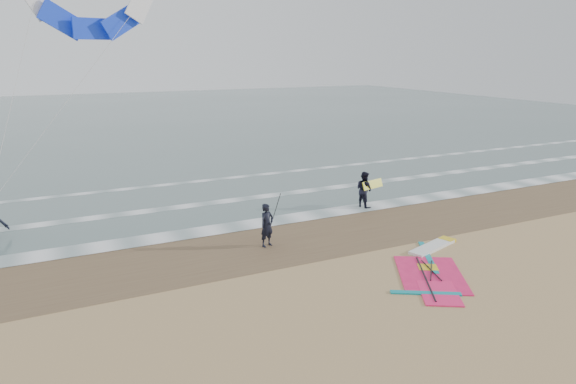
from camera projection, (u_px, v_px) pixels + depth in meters
name	position (u px, v px, depth m)	size (l,w,h in m)	color
ground	(366.00, 307.00, 14.62)	(120.00, 120.00, 0.00)	tan
sea_water	(119.00, 119.00, 56.37)	(120.00, 80.00, 0.02)	#47605E
wet_sand_band	(279.00, 240.00, 19.84)	(120.00, 5.00, 0.01)	brown
foam_waterline	(239.00, 209.00, 23.69)	(120.00, 9.15, 0.02)	white
windsurf_rig	(433.00, 266.00, 17.35)	(4.96, 4.69, 0.12)	white
person_standing	(267.00, 225.00, 19.06)	(0.60, 0.39, 1.65)	black
person_walking	(364.00, 189.00, 23.92)	(0.83, 0.65, 1.71)	black
held_pole	(274.00, 214.00, 19.08)	(0.17, 0.86, 1.82)	black
carried_kiteboard	(373.00, 184.00, 23.94)	(1.30, 0.51, 0.39)	yellow
surf_kite	(92.00, 14.00, 21.81)	(7.60, 2.90, 8.90)	white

